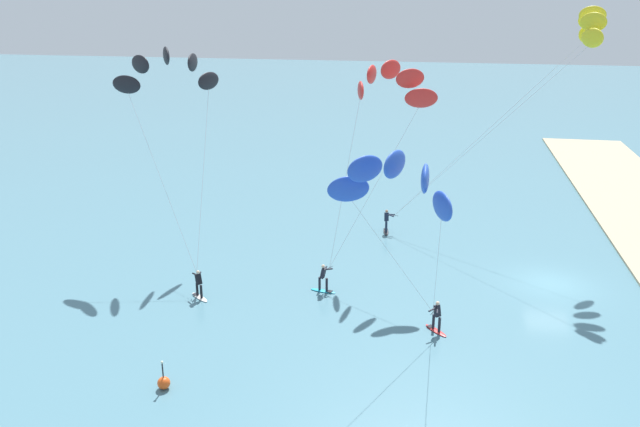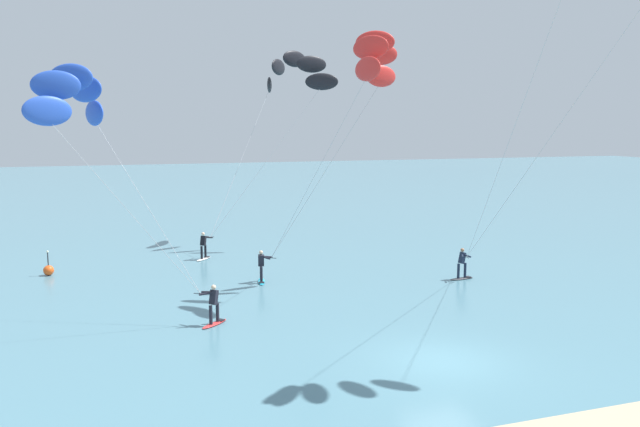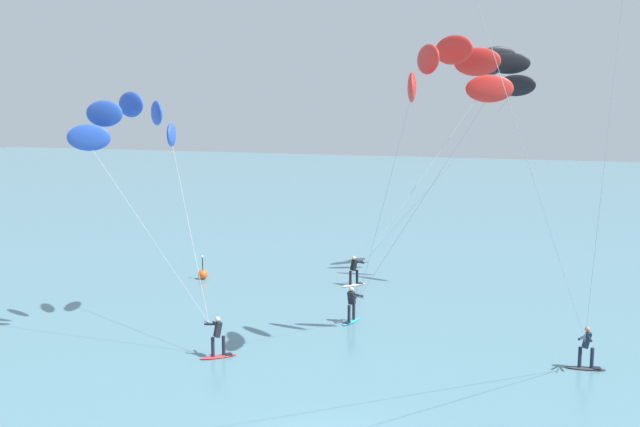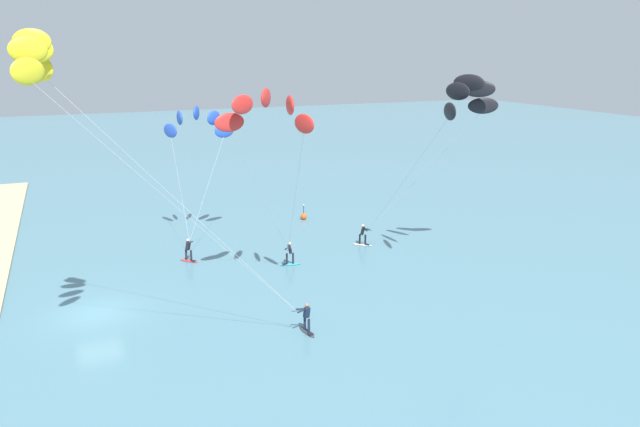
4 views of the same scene
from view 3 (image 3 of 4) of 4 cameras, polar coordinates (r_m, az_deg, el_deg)
The scene contains 4 objects.
kitesurfer_nearshore at distance 32.98m, azimuth -14.05°, elevation 6.33°, with size 7.46×5.56×10.54m.
kitesurfer_far_out at distance 29.22m, azimuth 9.83°, elevation 10.04°, with size 7.40×6.66×12.58m.
kitesurfer_downwind at distance 42.48m, azimuth 13.12°, elevation 10.04°, with size 9.89×7.82×13.12m.
marker_buoy at distance 43.40m, azimuth -8.99°, elevation -4.61°, with size 0.56×0.56×1.38m.
Camera 3 is at (6.69, -18.64, 10.03)m, focal length 41.66 mm.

